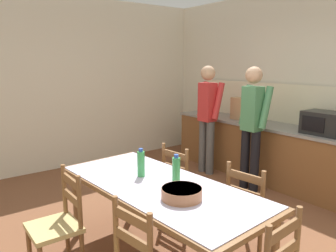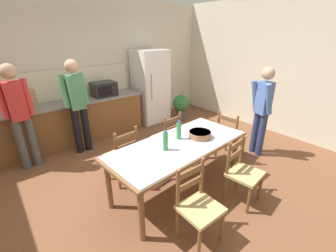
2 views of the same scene
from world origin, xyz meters
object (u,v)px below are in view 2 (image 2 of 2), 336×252
at_px(chair_side_near_left, 198,206).
at_px(chair_side_far_left, 123,155).
at_px(chair_side_far_right, 167,137).
at_px(chair_head_end, 230,136).
at_px(dining_table, 179,148).
at_px(refrigerator, 151,87).
at_px(paper_bag, 29,99).
at_px(microwave, 104,89).
at_px(person_at_counter, 77,103).
at_px(person_by_table, 262,108).
at_px(bottle_near_centre, 165,141).
at_px(chair_side_near_right, 242,172).
at_px(potted_plant, 181,105).
at_px(bottle_off_centre, 179,131).
at_px(serving_bowl, 200,134).
at_px(person_at_sink, 19,113).

relative_size(chair_side_near_left, chair_side_far_left, 1.00).
relative_size(chair_side_far_left, chair_side_far_right, 1.00).
bearing_deg(chair_head_end, dining_table, 89.50).
xyz_separation_m(refrigerator, paper_bag, (-2.68, 0.01, 0.16)).
xyz_separation_m(microwave, paper_bag, (-1.44, -0.01, 0.03)).
bearing_deg(chair_side_far_left, person_at_counter, -90.75).
height_order(chair_side_near_left, person_by_table, person_by_table).
bearing_deg(bottle_near_centre, person_by_table, -3.10).
bearing_deg(paper_bag, chair_side_near_right, -60.61).
bearing_deg(chair_side_near_left, bottle_near_centre, 79.15).
height_order(chair_side_far_left, potted_plant, chair_side_far_left).
xyz_separation_m(bottle_near_centre, chair_side_far_left, (-0.26, 0.72, -0.44)).
bearing_deg(bottle_off_centre, chair_side_far_left, 136.21).
height_order(chair_side_far_right, potted_plant, chair_side_far_right).
distance_m(bottle_off_centre, chair_side_near_left, 1.12).
xyz_separation_m(bottle_off_centre, serving_bowl, (0.27, -0.16, -0.07)).
bearing_deg(chair_side_near_left, microwave, 81.81).
bearing_deg(chair_head_end, paper_bag, 42.34).
height_order(bottle_near_centre, person_by_table, person_by_table).
height_order(microwave, chair_head_end, microwave).
height_order(dining_table, chair_head_end, chair_head_end).
height_order(paper_bag, chair_head_end, paper_bag).
height_order(paper_bag, person_by_table, person_by_table).
bearing_deg(chair_side_near_right, dining_table, 118.53).
distance_m(paper_bag, chair_side_near_left, 3.53).
height_order(chair_side_near_right, person_at_sink, person_at_sink).
bearing_deg(refrigerator, paper_bag, 179.76).
distance_m(microwave, potted_plant, 2.05).
bearing_deg(chair_side_far_right, refrigerator, -123.84).
xyz_separation_m(bottle_off_centre, chair_side_far_left, (-0.61, 0.59, -0.44)).
height_order(bottle_off_centre, chair_side_far_right, bottle_off_centre).
distance_m(bottle_near_centre, person_at_sink, 2.49).
distance_m(bottle_off_centre, chair_side_far_left, 0.96).
bearing_deg(microwave, person_at_sink, -163.40).
relative_size(serving_bowl, chair_side_near_left, 0.35).
relative_size(dining_table, person_by_table, 1.30).
distance_m(refrigerator, person_at_sink, 2.95).
distance_m(chair_head_end, chair_side_near_left, 1.94).
xyz_separation_m(chair_side_far_right, person_by_table, (1.46, -0.91, 0.48)).
distance_m(paper_bag, person_at_counter, 0.86).
xyz_separation_m(dining_table, chair_side_far_left, (-0.52, 0.70, -0.24)).
bearing_deg(dining_table, refrigerator, 62.47).
bearing_deg(bottle_near_centre, refrigerator, 58.31).
bearing_deg(chair_side_far_left, chair_side_near_left, 87.61).
height_order(chair_head_end, person_by_table, person_by_table).
height_order(bottle_off_centre, potted_plant, bottle_off_centre).
distance_m(chair_side_far_right, person_at_sink, 2.44).
bearing_deg(bottle_off_centre, microwave, 89.80).
height_order(refrigerator, serving_bowl, refrigerator).
distance_m(person_at_counter, person_by_table, 3.36).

